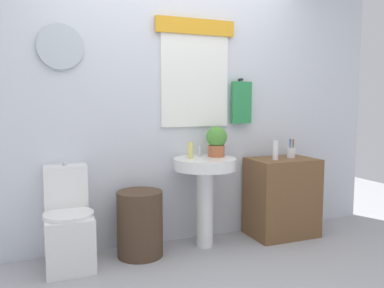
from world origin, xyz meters
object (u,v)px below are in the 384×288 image
at_px(wooden_cabinet, 282,197).
at_px(toothbrush_cup, 291,152).
at_px(pedestal_sink, 205,179).
at_px(potted_plant, 217,140).
at_px(soap_bottle, 190,150).
at_px(lotion_bottle, 275,150).
at_px(toilet, 68,227).
at_px(laundry_hamper, 140,224).

height_order(wooden_cabinet, toothbrush_cup, toothbrush_cup).
relative_size(pedestal_sink, toothbrush_cup, 4.33).
bearing_deg(potted_plant, wooden_cabinet, -5.06).
height_order(pedestal_sink, potted_plant, potted_plant).
relative_size(soap_bottle, toothbrush_cup, 0.78).
distance_m(soap_bottle, toothbrush_cup, 1.05).
xyz_separation_m(soap_bottle, lotion_bottle, (0.83, -0.09, -0.03)).
relative_size(toilet, toothbrush_cup, 4.34).
bearing_deg(pedestal_sink, soap_bottle, 157.38).
bearing_deg(pedestal_sink, laundry_hamper, 180.00).
xyz_separation_m(potted_plant, lotion_bottle, (0.57, -0.10, -0.10)).
bearing_deg(toilet, lotion_bottle, -2.28).
distance_m(potted_plant, lotion_bottle, 0.58).
xyz_separation_m(wooden_cabinet, potted_plant, (-0.68, 0.06, 0.57)).
distance_m(soap_bottle, lotion_bottle, 0.83).
bearing_deg(toothbrush_cup, potted_plant, 177.07).
height_order(pedestal_sink, soap_bottle, soap_bottle).
bearing_deg(laundry_hamper, toothbrush_cup, 0.74).
height_order(lotion_bottle, toothbrush_cup, toothbrush_cup).
bearing_deg(laundry_hamper, wooden_cabinet, 0.00).
xyz_separation_m(wooden_cabinet, lotion_bottle, (-0.11, -0.04, 0.47)).
distance_m(laundry_hamper, potted_plant, 1.00).
bearing_deg(lotion_bottle, pedestal_sink, 176.76).
bearing_deg(potted_plant, toothbrush_cup, -2.93).
bearing_deg(wooden_cabinet, toothbrush_cup, 10.06).
relative_size(pedestal_sink, potted_plant, 2.92).
xyz_separation_m(pedestal_sink, soap_bottle, (-0.12, 0.05, 0.26)).
bearing_deg(lotion_bottle, soap_bottle, 173.79).
xyz_separation_m(laundry_hamper, lotion_bottle, (1.30, -0.04, 0.57)).
xyz_separation_m(laundry_hamper, toothbrush_cup, (1.52, 0.02, 0.53)).
xyz_separation_m(potted_plant, toothbrush_cup, (0.79, -0.04, -0.14)).
distance_m(pedestal_sink, soap_bottle, 0.29).
bearing_deg(wooden_cabinet, lotion_bottle, -160.16).
xyz_separation_m(toilet, lotion_bottle, (1.88, -0.07, 0.54)).
xyz_separation_m(toilet, wooden_cabinet, (1.99, -0.03, 0.07)).
bearing_deg(laundry_hamper, soap_bottle, 5.99).
height_order(wooden_cabinet, lotion_bottle, lotion_bottle).
height_order(pedestal_sink, lotion_bottle, lotion_bottle).
xyz_separation_m(soap_bottle, potted_plant, (0.26, 0.01, 0.08)).
bearing_deg(toilet, wooden_cabinet, -1.00).
relative_size(toilet, wooden_cabinet, 1.06).
bearing_deg(potted_plant, toilet, -178.90).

